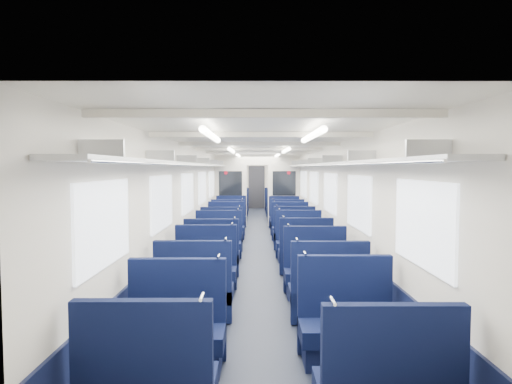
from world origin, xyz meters
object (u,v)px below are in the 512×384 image
Objects in this scene: seat_9 at (305,256)px; seat_16 at (228,224)px; bulkhead at (257,188)px; seat_3 at (347,329)px; seat_14 at (226,229)px; seat_24 at (237,206)px; seat_7 at (316,274)px; seat_20 at (234,212)px; seat_27 at (276,204)px; seat_23 at (279,209)px; seat_4 at (195,295)px; end_door at (257,187)px; seat_13 at (294,236)px; seat_17 at (287,224)px; seat_26 at (238,204)px; seat_6 at (205,272)px; seat_8 at (212,258)px; seat_22 at (236,209)px; seat_12 at (222,237)px; seat_21 at (280,212)px; seat_2 at (176,335)px; seat_5 at (328,296)px; seat_18 at (231,218)px; seat_15 at (290,230)px; seat_19 at (284,219)px; seat_25 at (277,206)px; seat_11 at (299,245)px; seat_10 at (218,245)px.

seat_9 is 1.00× the size of seat_16.
bulkhead reaches higher than seat_3.
seat_14 is 6.62m from seat_24.
seat_7 is 9.26m from seat_20.
seat_23 is at bearing -90.00° from seat_27.
bulkhead is at bearing 84.58° from seat_4.
seat_7 is (0.83, -13.85, -0.67)m from end_door.
seat_17 is at bearing 90.00° from seat_13.
seat_13 is 1.00× the size of seat_14.
seat_23 is at bearing -54.54° from seat_26.
seat_7 is 5.03m from seat_14.
seat_8 is (0.00, 1.04, 0.00)m from seat_6.
seat_20 is 1.12m from seat_22.
seat_12 and seat_21 have the same top height.
seat_7 is 11.48m from seat_24.
seat_2 is 1.00× the size of seat_8.
seat_5 is (0.83, -8.79, -0.91)m from bulkhead.
seat_3 is 11.39m from seat_20.
seat_23 is (1.66, 6.65, 0.00)m from seat_12.
seat_26 is (0.00, 13.43, 0.00)m from seat_4.
seat_18 is (-1.66, 8.16, 0.00)m from seat_5.
seat_3 is 11.08m from seat_21.
seat_15 is 2.97m from seat_18.
seat_22 is at bearing 116.54° from seat_19.
seat_6 and seat_26 have the same top height.
seat_6 is at bearing -90.00° from seat_26.
seat_16 is 1.00× the size of seat_22.
seat_18 is at bearing -111.13° from seat_25.
seat_19 is (0.00, 5.58, 0.00)m from seat_9.
seat_6 is 1.00× the size of seat_24.
seat_21 is at bearing 47.86° from seat_18.
seat_13 and seat_26 have the same top height.
seat_19 is (0.00, 1.13, 0.00)m from seat_17.
seat_4 is 1.00× the size of seat_7.
seat_7 is 2.03m from seat_8.
seat_11 is at bearing -90.00° from seat_13.
seat_15 is at bearing 90.00° from seat_9.
seat_5 is 1.00× the size of seat_24.
seat_10 is 8.95m from seat_24.
seat_9 is (0.00, 2.39, 0.00)m from seat_5.
seat_10 is (0.00, 2.28, 0.00)m from seat_6.
seat_12 is (0.00, 2.25, 0.00)m from seat_8.
seat_6 is 12.26m from seat_26.
seat_10 is (-1.66, 2.42, 0.00)m from seat_7.
seat_7 is at bearing -83.86° from bulkhead.
end_door is at bearing 93.18° from seat_5.
seat_13 is 2.01m from seat_14.
seat_19 and seat_20 have the same top height.
seat_9 is 1.00× the size of seat_20.
seat_6 is 1.04m from seat_8.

